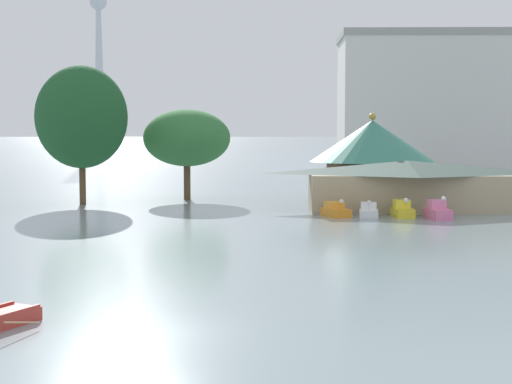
# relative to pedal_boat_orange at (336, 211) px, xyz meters

# --- Properties ---
(ground_plane) EXTENTS (2000.00, 2000.00, 0.00)m
(ground_plane) POSITION_rel_pedal_boat_orange_xyz_m (-8.70, -37.49, -0.48)
(ground_plane) COLOR gray
(pedal_boat_orange) EXTENTS (2.38, 3.03, 1.47)m
(pedal_boat_orange) POSITION_rel_pedal_boat_orange_xyz_m (0.00, 0.00, 0.00)
(pedal_boat_orange) COLOR orange
(pedal_boat_orange) RESTS_ON ground
(pedal_boat_white) EXTENTS (1.65, 2.53, 1.40)m
(pedal_boat_white) POSITION_rel_pedal_boat_orange_xyz_m (2.59, -0.18, -0.02)
(pedal_boat_white) COLOR white
(pedal_boat_white) RESTS_ON ground
(pedal_boat_yellow) EXTENTS (1.58, 2.90, 1.61)m
(pedal_boat_yellow) POSITION_rel_pedal_boat_orange_xyz_m (5.25, -0.22, 0.07)
(pedal_boat_yellow) COLOR yellow
(pedal_boat_yellow) RESTS_ON ground
(pedal_boat_pink) EXTENTS (1.82, 3.13, 1.86)m
(pedal_boat_pink) POSITION_rel_pedal_boat_orange_xyz_m (7.74, -1.59, 0.12)
(pedal_boat_pink) COLOR pink
(pedal_boat_pink) RESTS_ON ground
(boathouse) EXTENTS (18.03, 9.02, 4.26)m
(boathouse) POSITION_rel_pedal_boat_orange_xyz_m (6.57, 5.68, 1.75)
(boathouse) COLOR tan
(boathouse) RESTS_ON ground
(green_roof_pavilion) EXTENTS (11.93, 11.93, 8.51)m
(green_roof_pavilion) POSITION_rel_pedal_boat_orange_xyz_m (4.44, 13.30, 4.04)
(green_roof_pavilion) COLOR brown
(green_roof_pavilion) RESTS_ON ground
(shoreline_tree_tall_left) EXTENTS (8.45, 8.45, 12.80)m
(shoreline_tree_tall_left) POSITION_rel_pedal_boat_orange_xyz_m (-22.65, 10.40, 7.59)
(shoreline_tree_tall_left) COLOR brown
(shoreline_tree_tall_left) RESTS_ON ground
(shoreline_tree_mid) EXTENTS (8.60, 8.60, 8.92)m
(shoreline_tree_mid) POSITION_rel_pedal_boat_orange_xyz_m (-13.51, 15.84, 5.62)
(shoreline_tree_mid) COLOR brown
(shoreline_tree_mid) RESTS_ON ground
(background_building_block) EXTENTS (26.50, 13.94, 20.97)m
(background_building_block) POSITION_rel_pedal_boat_orange_xyz_m (17.89, 55.48, 10.03)
(background_building_block) COLOR silver
(background_building_block) RESTS_ON ground
(distant_broadcast_tower) EXTENTS (7.28, 7.28, 132.11)m
(distant_broadcast_tower) POSITION_rel_pedal_boat_orange_xyz_m (-80.17, 286.61, 53.84)
(distant_broadcast_tower) COLOR silver
(distant_broadcast_tower) RESTS_ON ground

